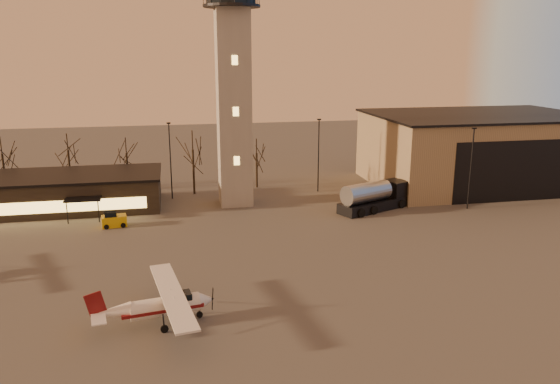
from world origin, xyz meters
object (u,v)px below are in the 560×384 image
cessna_front (167,309)px  service_cart (114,221)px  hangar (478,149)px  terminal (57,192)px  fuel_truck (374,199)px  control_tower (233,74)px

cessna_front → service_cart: size_ratio=4.13×
hangar → cessna_front: (-44.57, -34.74, -4.05)m
hangar → terminal: size_ratio=1.20×
cessna_front → fuel_truck: size_ratio=1.18×
control_tower → hangar: bearing=6.3°
terminal → fuel_truck: bearing=-12.0°
control_tower → terminal: size_ratio=1.28×
service_cart → hangar: bearing=3.5°
control_tower → fuel_truck: bearing=-20.7°
cessna_front → hangar: bearing=28.7°
hangar → fuel_truck: (-19.65, -10.17, -3.73)m
hangar → terminal: 58.11m
terminal → fuel_truck: (38.35, -8.17, -0.73)m
hangar → terminal: hangar is taller
terminal → service_cart: size_ratio=8.89×
cessna_front → terminal: bearing=103.0°
terminal → service_cart: bearing=-49.6°
hangar → cessna_front: hangar is taller
hangar → service_cart: 51.84m
hangar → terminal: bearing=-178.0°
hangar → cessna_front: bearing=-142.1°
hangar → fuel_truck: 22.43m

